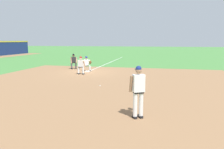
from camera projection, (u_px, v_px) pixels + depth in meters
name	position (u px, v px, depth m)	size (l,w,h in m)	color
ground_plane	(88.00, 72.00, 18.94)	(160.00, 160.00, 0.00)	#47843D
infield_dirt_patch	(102.00, 85.00, 13.31)	(18.00, 18.00, 0.01)	#936B47
foul_line_stripe	(110.00, 62.00, 27.24)	(17.23, 0.10, 0.00)	white
first_base_bag	(88.00, 71.00, 18.93)	(0.38, 0.38, 0.09)	white
baseball	(100.00, 86.00, 13.00)	(0.07, 0.07, 0.07)	white
pitcher	(138.00, 89.00, 7.56)	(0.83, 0.58, 1.86)	black
first_baseman	(87.00, 63.00, 19.22)	(0.83, 1.01, 1.34)	black
baserunner	(81.00, 65.00, 17.52)	(0.46, 0.61, 1.46)	black
umpire	(74.00, 61.00, 20.81)	(0.63, 0.68, 1.46)	black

